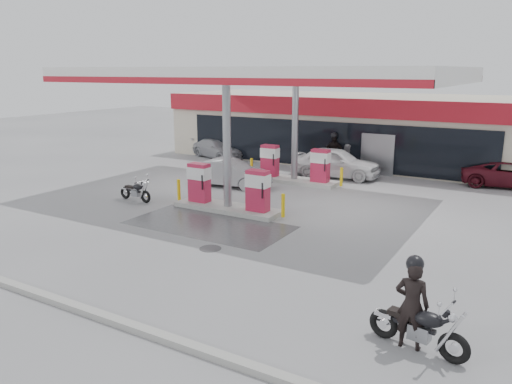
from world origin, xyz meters
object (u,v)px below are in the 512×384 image
pump_island_near (228,193)px  biker_walking (334,153)px  pump_island_far (294,168)px  parked_motorcycle (136,192)px  parked_car_right (511,174)px  main_motorcycle (420,329)px  parked_car_left (217,148)px  attendant (347,160)px  biker_main (412,305)px  sedan_white (335,162)px  hatchback_silver (230,173)px

pump_island_near → biker_walking: biker_walking is taller
pump_island_near → pump_island_far: (0.00, 6.00, 0.00)m
parked_motorcycle → parked_car_right: 17.66m
main_motorcycle → parked_car_left: bearing=144.6°
pump_island_near → attendant: (1.75, 8.80, 0.14)m
biker_main → parked_motorcycle: 14.33m
sedan_white → hatchback_silver: sedan_white is taller
parked_car_left → pump_island_far: bearing=-99.2°
main_motorcycle → attendant: attendant is taller
biker_main → sedan_white: size_ratio=0.40×
pump_island_far → parked_motorcycle: 8.01m
biker_walking → parked_motorcycle: bearing=-117.6°
parked_motorcycle → attendant: bearing=61.6°
parked_motorcycle → sedan_white: bearing=61.9°
biker_main → hatchback_silver: (-11.15, 10.24, -0.27)m
biker_main → attendant: (-7.11, 15.44, -0.08)m
hatchback_silver → parked_car_right: 13.56m
main_motorcycle → pump_island_near: bearing=153.5°
parked_car_left → parked_car_right: bearing=-69.8°
pump_island_far → parked_motorcycle: bearing=-121.8°
biker_main → parked_car_right: (0.59, 17.02, -0.30)m
main_motorcycle → attendant: 17.11m
pump_island_far → biker_main: bearing=-55.0°
pump_island_far → pump_island_near: bearing=-90.0°
hatchback_silver → biker_walking: size_ratio=1.98×
pump_island_near → biker_main: (8.85, -6.64, 0.22)m
attendant → parked_car_left: bearing=91.0°
sedan_white → pump_island_near: bearing=167.0°
pump_island_near → biker_main: 11.07m
pump_island_near → sedan_white: 8.31m
pump_island_far → attendant: pump_island_far is taller
parked_car_left → main_motorcycle: bearing=-116.3°
main_motorcycle → hatchback_silver: hatchback_silver is taller
main_motorcycle → sedan_white: bearing=127.3°
main_motorcycle → biker_walking: size_ratio=1.04×
parked_motorcycle → biker_walking: (4.78, 10.60, 0.60)m
pump_island_near → hatchback_silver: (-2.30, 3.60, -0.05)m
main_motorcycle → parked_car_right: parked_car_right is taller
pump_island_far → attendant: size_ratio=3.02×
pump_island_near → hatchback_silver: pump_island_near is taller
sedan_white → parked_car_left: sedan_white is taller
parked_motorcycle → biker_walking: bearing=69.2°
pump_island_far → main_motorcycle: pump_island_far is taller
pump_island_near → sedan_white: (1.32, 8.20, 0.08)m
parked_car_left → attendant: bearing=-78.5°
pump_island_near → parked_car_left: size_ratio=1.26×
parked_motorcycle → attendant: attendant is taller
parked_car_left → pump_island_near: bearing=-124.3°
biker_walking → pump_island_near: bearing=-96.6°
parked_motorcycle → biker_walking: size_ratio=0.89×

